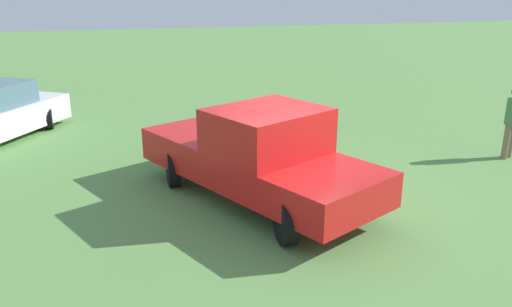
% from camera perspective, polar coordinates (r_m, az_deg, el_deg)
% --- Properties ---
extents(ground_plane, '(80.00, 80.00, 0.00)m').
position_cam_1_polar(ground_plane, '(9.66, 4.78, -5.01)').
color(ground_plane, '#5B8C47').
extents(pickup_truck, '(5.31, 3.88, 1.79)m').
position_cam_1_polar(pickup_truck, '(9.18, 0.54, -0.06)').
color(pickup_truck, black).
rests_on(pickup_truck, ground_plane).
extents(person_bystander, '(0.41, 0.41, 1.67)m').
position_cam_1_polar(person_bystander, '(12.94, 26.82, 3.50)').
color(person_bystander, '#7A6B51').
rests_on(person_bystander, ground_plane).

